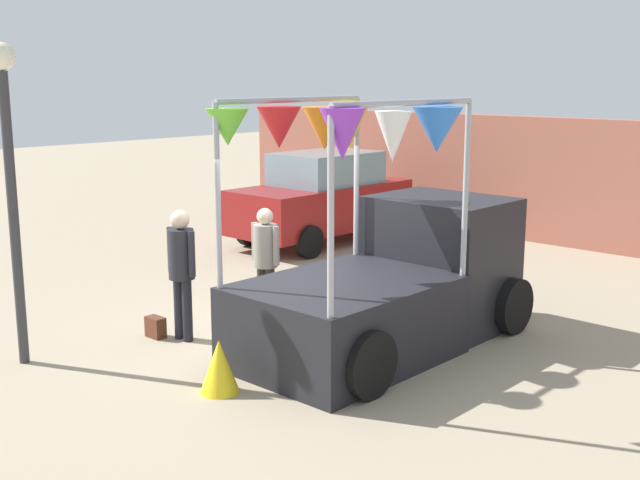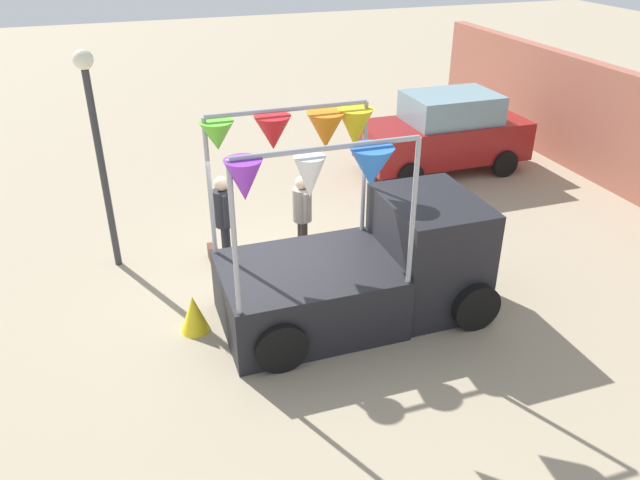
# 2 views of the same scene
# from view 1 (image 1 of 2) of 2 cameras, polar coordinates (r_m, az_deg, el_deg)

# --- Properties ---
(ground_plane) EXTENTS (60.00, 60.00, 0.00)m
(ground_plane) POSITION_cam_1_polar(r_m,az_deg,el_deg) (10.70, -3.27, -7.08)
(ground_plane) COLOR gray
(vendor_truck) EXTENTS (2.48, 4.12, 3.17)m
(vendor_truck) POSITION_cam_1_polar(r_m,az_deg,el_deg) (10.43, 5.35, -2.28)
(vendor_truck) COLOR black
(vendor_truck) RESTS_ON ground
(parked_car) EXTENTS (1.88, 4.00, 1.88)m
(parked_car) POSITION_cam_1_polar(r_m,az_deg,el_deg) (16.66, 0.18, 3.03)
(parked_car) COLOR maroon
(parked_car) RESTS_ON ground
(person_customer) EXTENTS (0.53, 0.34, 1.74)m
(person_customer) POSITION_cam_1_polar(r_m,az_deg,el_deg) (10.55, -9.83, -1.55)
(person_customer) COLOR black
(person_customer) RESTS_ON ground
(person_vendor) EXTENTS (0.53, 0.34, 1.61)m
(person_vendor) POSITION_cam_1_polar(r_m,az_deg,el_deg) (11.34, -3.90, -0.93)
(person_vendor) COLOR #2D2823
(person_vendor) RESTS_ON ground
(handbag) EXTENTS (0.28, 0.16, 0.28)m
(handbag) POSITION_cam_1_polar(r_m,az_deg,el_deg) (10.95, -11.62, -6.09)
(handbag) COLOR #592D1E
(handbag) RESTS_ON ground
(street_lamp) EXTENTS (0.32, 0.32, 3.80)m
(street_lamp) POSITION_cam_1_polar(r_m,az_deg,el_deg) (9.98, -21.25, 5.46)
(street_lamp) COLOR #333338
(street_lamp) RESTS_ON ground
(brick_boundary_wall) EXTENTS (18.00, 0.36, 2.60)m
(brick_boundary_wall) POSITION_cam_1_polar(r_m,az_deg,el_deg) (17.08, 17.20, 3.93)
(brick_boundary_wall) COLOR #9E5947
(brick_boundary_wall) RESTS_ON ground
(folded_kite_bundle_sunflower) EXTENTS (0.59, 0.59, 0.60)m
(folded_kite_bundle_sunflower) POSITION_cam_1_polar(r_m,az_deg,el_deg) (8.95, -7.18, -8.90)
(folded_kite_bundle_sunflower) COLOR yellow
(folded_kite_bundle_sunflower) RESTS_ON ground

